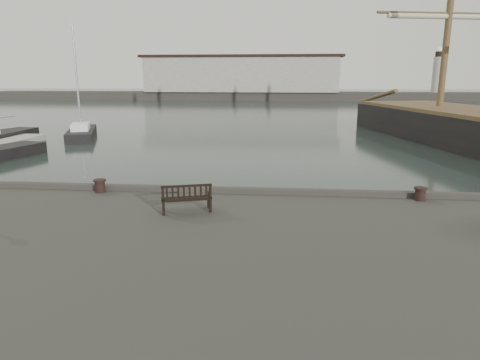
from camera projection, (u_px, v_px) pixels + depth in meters
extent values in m
plane|color=black|center=(225.00, 234.00, 15.19)|extent=(400.00, 400.00, 0.00)
cube|color=#383530|center=(274.00, 96.00, 104.00)|extent=(140.00, 8.00, 2.00)
cube|color=#B1ADA4|center=(241.00, 75.00, 103.57)|extent=(46.00, 9.00, 8.00)
cube|color=black|center=(241.00, 56.00, 102.56)|extent=(48.00, 9.50, 0.60)
cylinder|color=#B1ADA4|center=(438.00, 75.00, 99.31)|extent=(2.40, 2.40, 8.00)
sphere|color=silver|center=(440.00, 51.00, 98.05)|extent=(1.61, 1.61, 1.61)
cube|color=black|center=(186.00, 199.00, 12.49)|extent=(1.54, 0.90, 0.04)
cube|color=black|center=(187.00, 193.00, 12.24)|extent=(1.41, 0.48, 0.44)
cube|color=black|center=(187.00, 205.00, 12.54)|extent=(1.43, 0.81, 0.40)
cylinder|color=black|center=(100.00, 186.00, 14.68)|extent=(0.56, 0.56, 0.45)
cylinder|color=black|center=(420.00, 194.00, 13.70)|extent=(0.46, 0.46, 0.43)
cube|color=black|center=(82.00, 137.00, 39.36)|extent=(4.95, 8.43, 1.40)
cube|color=silver|center=(81.00, 126.00, 39.13)|extent=(2.37, 3.19, 0.60)
cylinder|color=#B2B5B7|center=(77.00, 78.00, 38.13)|extent=(0.16, 0.16, 9.10)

